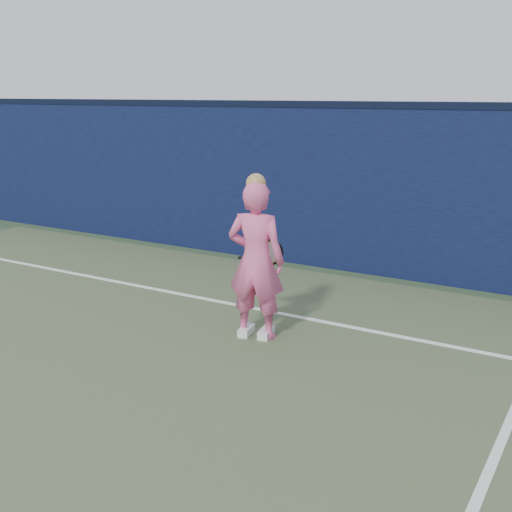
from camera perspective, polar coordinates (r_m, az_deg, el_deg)
The scene contains 4 objects.
backstop_wall at distance 10.86m, azimuth 0.15°, elevation 6.52°, with size 24.00×0.40×2.50m, color black.
wall_cap at distance 10.76m, azimuth 0.16°, elevation 13.40°, with size 24.00×0.42×0.10m, color black.
player at distance 7.17m, azimuth -0.00°, elevation -0.38°, with size 0.73×0.55×1.88m.
racket at distance 7.56m, azimuth 1.07°, elevation 0.30°, with size 0.59×0.17×0.32m.
Camera 1 is at (5.45, -2.77, 2.73)m, focal length 45.00 mm.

